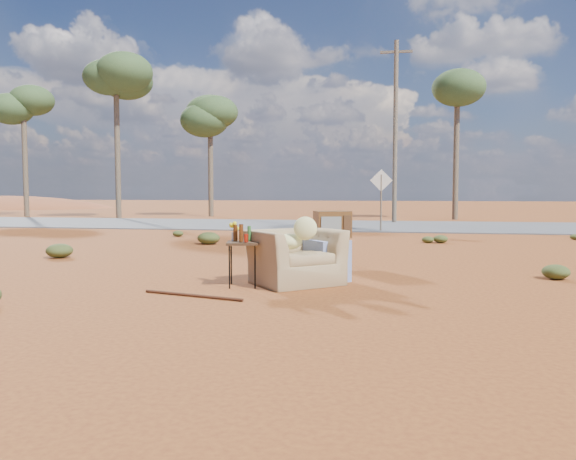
# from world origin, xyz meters

# --- Properties ---
(ground) EXTENTS (140.00, 140.00, 0.00)m
(ground) POSITION_xyz_m (0.00, 0.00, 0.00)
(ground) COLOR brown
(ground) RESTS_ON ground
(highway) EXTENTS (140.00, 7.00, 0.04)m
(highway) POSITION_xyz_m (0.00, 15.00, 0.02)
(highway) COLOR #565659
(highway) RESTS_ON ground
(dirt_mound) EXTENTS (26.00, 18.00, 2.00)m
(dirt_mound) POSITION_xyz_m (-30.00, 34.00, 0.00)
(dirt_mound) COLOR brown
(dirt_mound) RESTS_ON ground
(armchair) EXTENTS (1.63, 1.72, 1.14)m
(armchair) POSITION_xyz_m (0.43, 0.68, 0.53)
(armchair) COLOR #957A51
(armchair) RESTS_ON ground
(tv_unit) EXTENTS (0.79, 0.71, 1.05)m
(tv_unit) POSITION_xyz_m (0.71, 2.88, 0.78)
(tv_unit) COLOR black
(tv_unit) RESTS_ON ground
(side_table) EXTENTS (0.56, 0.56, 0.96)m
(side_table) POSITION_xyz_m (-0.41, 0.23, 0.70)
(side_table) COLOR #372514
(side_table) RESTS_ON ground
(rusty_bar) EXTENTS (1.54, 0.45, 0.04)m
(rusty_bar) POSITION_xyz_m (-0.84, -0.72, 0.02)
(rusty_bar) COLOR #4F2315
(rusty_bar) RESTS_ON ground
(road_sign) EXTENTS (0.78, 0.06, 2.19)m
(road_sign) POSITION_xyz_m (1.50, 12.00, 1.50)
(road_sign) COLOR brown
(road_sign) RESTS_ON ground
(eucalyptus_far_left) EXTENTS (3.20, 3.20, 7.10)m
(eucalyptus_far_left) POSITION_xyz_m (-18.00, 20.00, 5.94)
(eucalyptus_far_left) COLOR brown
(eucalyptus_far_left) RESTS_ON ground
(eucalyptus_left) EXTENTS (3.20, 3.20, 8.10)m
(eucalyptus_left) POSITION_xyz_m (-12.00, 19.00, 6.92)
(eucalyptus_left) COLOR brown
(eucalyptus_left) RESTS_ON ground
(eucalyptus_near_left) EXTENTS (3.20, 3.20, 6.60)m
(eucalyptus_near_left) POSITION_xyz_m (-8.00, 22.00, 5.45)
(eucalyptus_near_left) COLOR brown
(eucalyptus_near_left) RESTS_ON ground
(eucalyptus_center) EXTENTS (3.20, 3.20, 7.60)m
(eucalyptus_center) POSITION_xyz_m (5.00, 21.00, 6.43)
(eucalyptus_center) COLOR brown
(eucalyptus_center) RESTS_ON ground
(utility_pole_center) EXTENTS (1.40, 0.20, 8.00)m
(utility_pole_center) POSITION_xyz_m (2.00, 17.50, 4.15)
(utility_pole_center) COLOR brown
(utility_pole_center) RESTS_ON ground
(scrub_patch) EXTENTS (17.49, 8.07, 0.33)m
(scrub_patch) POSITION_xyz_m (-0.82, 4.41, 0.14)
(scrub_patch) COLOR #414F22
(scrub_patch) RESTS_ON ground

